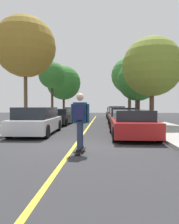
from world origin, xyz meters
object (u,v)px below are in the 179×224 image
Objects in this scene: parked_car_left_far at (72,113)px; skateboarder at (80,118)px; parked_car_left_near at (60,117)px; skateboard at (80,150)px; street_tree_left_nearest at (25,47)px; street_tree_right_nearest at (152,67)px; streetlamp at (136,83)px; street_tree_left_far at (64,83)px; street_tree_right_far at (130,76)px; parked_car_right_far at (116,113)px; parked_car_left_nearest at (37,121)px; parked_car_right_nearest at (132,123)px; fire_hydrant at (152,123)px; parked_car_right_farthest at (113,112)px; street_tree_right_near at (138,81)px; street_tree_left_near at (52,75)px; parked_car_right_near at (121,117)px.

skateboarder reaches higher than parked_car_left_far.
parked_car_left_near is 10.51m from skateboard.
street_tree_right_nearest is at bearing 2.89° from street_tree_left_nearest.
streetlamp is 14.85m from skateboarder.
street_tree_left_far is 0.91× the size of street_tree_right_far.
parked_car_left_far is 0.96× the size of parked_car_right_far.
parked_car_left_nearest is 8.92m from street_tree_right_nearest.
parked_car_right_far is at bearing -44.34° from street_tree_left_far.
skateboarder is (-3.83, -14.12, -2.55)m from streetlamp.
skateboard is at bearing -119.38° from parked_car_right_nearest.
parked_car_left_far is 7.64m from streetlamp.
street_tree_right_far is at bearing 87.86° from fire_hydrant.
parked_car_left_nearest reaches higher than parked_car_right_farthest.
street_tree_right_far is (0.00, 6.60, 1.42)m from street_tree_right_near.
street_tree_left_near is at bearing 90.00° from street_tree_left_nearest.
street_tree_left_far is (-6.87, 6.72, 4.00)m from parked_car_right_far.
street_tree_left_near is at bearing -179.52° from parked_car_right_far.
parked_car_left_near is at bearing 104.99° from skateboarder.
skateboarder is at bearing -105.59° from street_tree_right_near.
street_tree_left_far is 1.12× the size of street_tree_right_nearest.
parked_car_right_far is 5.92m from parked_car_right_farthest.
street_tree_right_far is at bearing 90.00° from street_tree_right_nearest.
streetlamp is at bearing -92.50° from street_tree_right_far.
street_tree_left_far is at bearing 99.12° from parked_car_left_near.
parked_car_right_near is (-0.00, 5.76, 0.03)m from parked_car_right_nearest.
skateboard is at bearing -97.24° from parked_car_right_far.
parked_car_left_far is at bearing 123.74° from parked_car_right_near.
skateboarder is (-4.15, -8.82, -3.14)m from street_tree_right_nearest.
parked_car_right_near is 6.66m from street_tree_right_near.
parked_car_right_far is at bearing 98.37° from fire_hydrant.
parked_car_left_far is at bearing -72.11° from street_tree_left_far.
street_tree_right_near is at bearing -90.00° from street_tree_right_far.
skateboarder is at bearing -102.36° from parked_car_right_near.
fire_hydrant is (-0.57, -8.69, -3.51)m from street_tree_right_near.
parked_car_right_near is at bearing 114.45° from fire_hydrant.
streetlamp is at bearing 88.20° from fire_hydrant.
parked_car_right_far is 8.58m from street_tree_right_nearest.
parked_car_left_far is at bearing 165.34° from street_tree_right_near.
street_tree_left_nearest is 7.99m from street_tree_left_near.
street_tree_right_nearest reaches higher than street_tree_left_near.
street_tree_right_nearest is 1.05× the size of street_tree_right_near.
fire_hydrant is (1.50, 2.46, -0.15)m from parked_car_right_nearest.
street_tree_left_nearest is 1.24× the size of street_tree_right_nearest.
street_tree_left_nearest is at bearing 145.93° from parked_car_right_nearest.
parked_car_left_far is 7.85m from street_tree_right_near.
street_tree_left_nearest is 10.09m from fire_hydrant.
parked_car_left_nearest is 4.85m from parked_car_right_nearest.
street_tree_right_far reaches higher than parked_car_right_far.
street_tree_left_far is at bearing 137.44° from street_tree_right_near.
skateboarder is (2.73, -16.67, 0.44)m from parked_car_left_far.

